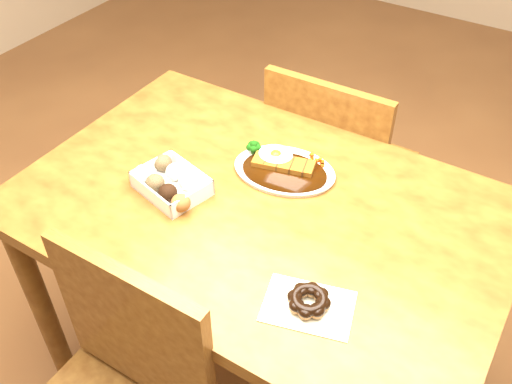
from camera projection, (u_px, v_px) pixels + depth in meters
The scene contains 6 objects.
ground at pixel (259, 369), 1.90m from camera, with size 6.00×6.00×0.00m, color brown.
table at pixel (260, 232), 1.47m from camera, with size 1.20×0.80×0.75m.
chair_far at pixel (335, 169), 1.93m from camera, with size 0.43×0.43×0.87m.
katsu_curry_plate at pixel (283, 167), 1.49m from camera, with size 0.29×0.23×0.05m.
donut_box at pixel (170, 182), 1.42m from camera, with size 0.21×0.17×0.05m.
pon_de_ring at pixel (309, 301), 1.16m from camera, with size 0.21×0.17×0.04m.
Camera 1 is at (0.54, -0.88, 1.70)m, focal length 40.00 mm.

